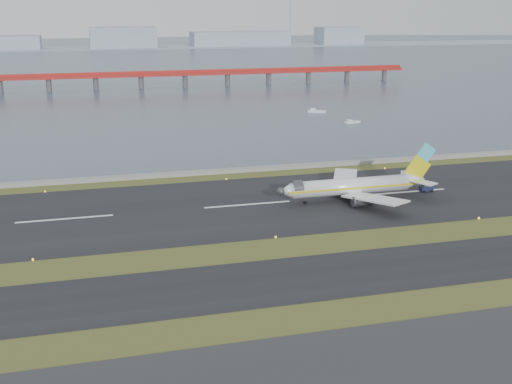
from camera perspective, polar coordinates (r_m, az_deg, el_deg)
The scene contains 11 objects.
ground at distance 118.58m, azimuth 2.80°, elevation -5.34°, with size 1000.00×1000.00×0.00m, color #304318.
taxiway_strip at distance 108.08m, azimuth 4.74°, elevation -7.56°, with size 1000.00×18.00×0.10m, color black.
runway_strip at distance 145.80m, azimuth -0.76°, elevation -1.14°, with size 1000.00×45.00×0.10m, color black.
seawall at distance 173.83m, azimuth -3.19°, elevation 1.85°, with size 1000.00×2.50×1.00m, color gray.
bay_water at distance 567.67m, azimuth -11.67°, elevation 11.48°, with size 1400.00×800.00×1.30m, color #414F5D.
red_pier at distance 360.87m, azimuth -6.34°, elevation 10.34°, with size 260.00×5.00×10.20m.
far_shoreline at distance 727.50m, azimuth -11.43°, elevation 12.94°, with size 1400.00×80.00×60.50m.
airliner at distance 150.17m, azimuth 8.91°, elevation 0.54°, with size 38.52×32.89×12.80m.
pushback_tug at distance 161.18m, azimuth 14.87°, elevation 0.34°, with size 3.09×1.84×1.98m.
workboat_near at distance 251.63m, azimuth 8.52°, elevation 6.18°, with size 6.65×3.29×1.55m.
workboat_far at distance 275.52m, azimuth 5.38°, elevation 7.17°, with size 7.92×5.07×1.84m.
Camera 1 is at (-33.91, -104.98, 43.49)m, focal length 45.00 mm.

